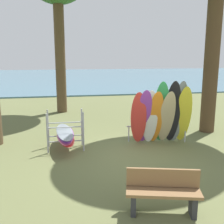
{
  "coord_description": "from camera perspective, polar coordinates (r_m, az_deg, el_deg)",
  "views": [
    {
      "loc": [
        -2.03,
        -7.53,
        2.99
      ],
      "look_at": [
        -0.39,
        1.35,
        1.1
      ],
      "focal_mm": 44.1,
      "sensor_mm": 36.0,
      "label": 1
    }
  ],
  "objects": [
    {
      "name": "leaning_board_pile",
      "position": [
        9.25,
        10.27,
        -0.77
      ],
      "size": [
        2.21,
        1.19,
        2.21
      ],
      "color": "red",
      "rests_on": "ground"
    },
    {
      "name": "ground_plane",
      "position": [
        8.35,
        4.35,
        -9.19
      ],
      "size": [
        80.0,
        80.0,
        0.0
      ],
      "primitive_type": "plane",
      "color": "#60663D"
    },
    {
      "name": "lake_water",
      "position": [
        38.05,
        -7.46,
        7.27
      ],
      "size": [
        80.0,
        36.0,
        0.1
      ],
      "primitive_type": "cube",
      "color": "#477084",
      "rests_on": "ground"
    },
    {
      "name": "park_bench",
      "position": [
        5.52,
        10.54,
        -15.78
      ],
      "size": [
        1.46,
        0.75,
        0.85
      ],
      "color": "#2D2D33",
      "rests_on": "ground"
    },
    {
      "name": "board_storage_rack",
      "position": [
        8.95,
        -9.69,
        -4.53
      ],
      "size": [
        1.15,
        2.13,
        1.25
      ],
      "color": "#9EA0A5",
      "rests_on": "ground"
    }
  ]
}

